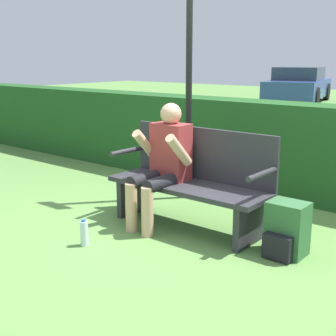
% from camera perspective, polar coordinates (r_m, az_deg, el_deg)
% --- Properties ---
extents(ground_plane, '(40.00, 40.00, 0.00)m').
position_cam_1_polar(ground_plane, '(4.52, 2.29, -7.19)').
color(ground_plane, '#5B8942').
extents(hedge_back, '(12.00, 0.51, 1.08)m').
position_cam_1_polar(hedge_back, '(5.67, 11.90, 2.45)').
color(hedge_back, '#1E4C1E').
rests_on(hedge_back, ground).
extents(park_bench, '(1.60, 0.52, 0.93)m').
position_cam_1_polar(park_bench, '(4.45, 2.94, -1.53)').
color(park_bench, '#2D2D33').
rests_on(park_bench, ground).
extents(person_seated, '(0.50, 0.63, 1.17)m').
position_cam_1_polar(person_seated, '(4.44, -0.57, 0.96)').
color(person_seated, '#993333').
rests_on(person_seated, ground).
extents(backpack, '(0.31, 0.33, 0.45)m').
position_cam_1_polar(backpack, '(3.97, 14.21, -7.37)').
color(backpack, '#336638').
rests_on(backpack, ground).
extents(water_bottle, '(0.07, 0.07, 0.24)m').
position_cam_1_polar(water_bottle, '(4.12, -10.18, -7.83)').
color(water_bottle, silver).
rests_on(water_bottle, ground).
extents(signpost, '(0.38, 0.09, 2.83)m').
position_cam_1_polar(signpost, '(5.21, 2.55, 13.49)').
color(signpost, black).
rests_on(signpost, ground).
extents(parked_car, '(2.56, 4.18, 1.24)m').
position_cam_1_polar(parked_car, '(17.69, 15.60, 9.71)').
color(parked_car, '#2D4784').
rests_on(parked_car, ground).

